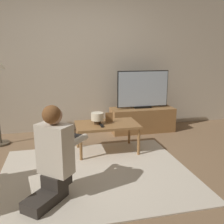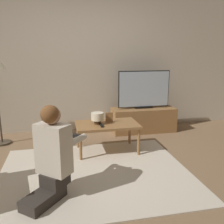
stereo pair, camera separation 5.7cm
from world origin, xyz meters
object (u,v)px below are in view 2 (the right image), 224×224
object	(u,v)px
coffee_table	(107,126)
table_lamp	(97,117)
tv	(144,89)
person_kneeling	(52,154)

from	to	relation	value
coffee_table	table_lamp	bearing A→B (deg)	178.28
coffee_table	table_lamp	distance (m)	0.21
tv	coffee_table	bearing A→B (deg)	-135.00
person_kneeling	table_lamp	bearing A→B (deg)	-79.99
coffee_table	person_kneeling	xyz separation A→B (m)	(-0.76, -1.06, 0.08)
tv	person_kneeling	distance (m)	2.53
tv	table_lamp	world-z (taller)	tv
coffee_table	person_kneeling	bearing A→B (deg)	-125.65
coffee_table	table_lamp	world-z (taller)	table_lamp
person_kneeling	table_lamp	world-z (taller)	person_kneeling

